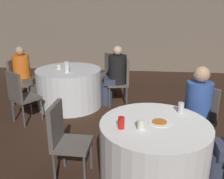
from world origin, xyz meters
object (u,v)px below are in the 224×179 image
Objects in this scene: bottle_far at (67,67)px; table_near at (153,154)px; chair_far_southwest at (20,93)px; pizza_plate_near at (159,122)px; chair_near_northeast at (200,114)px; chair_far_east at (122,78)px; soda_can_silver at (181,108)px; soda_can_red at (121,123)px; chair_near_west at (64,135)px; table_far at (69,88)px; person_orange_shirt at (26,76)px; chair_far_west at (18,78)px; chair_far_northeast at (108,70)px; person_black_shirt at (114,75)px; person_blue_shirt at (195,113)px.

table_near is at bearing -52.59° from bottle_far.
pizza_plate_near is at bearing 3.95° from chair_far_southwest.
chair_near_northeast is 1.97m from chair_far_east.
chair_far_east is at bearing -13.99° from chair_near_northeast.
chair_far_east is 2.22m from soda_can_silver.
soda_can_red is (-1.00, -0.90, 0.27)m from chair_near_northeast.
bottle_far reaches higher than chair_far_east.
chair_near_west is 1.00× the size of chair_far_southwest.
table_near is at bearing -178.78° from chair_far_east.
table_far is 1.06m from chair_far_southwest.
soda_can_red is at bearing 82.69° from chair_near_northeast.
chair_near_west is at bearing 33.88° from person_orange_shirt.
table_far is at bearing 90.00° from chair_far_east.
pizza_plate_near is 1.90× the size of soda_can_red.
chair_far_east is 1.93m from chair_far_southwest.
table_far is at bearing 125.03° from table_near.
chair_far_west is 7.40× the size of soda_can_silver.
chair_far_northeast is at bearing 58.02° from bottle_far.
chair_near_northeast is 7.40× the size of soda_can_silver.
person_orange_shirt reaches higher than chair_far_east.
person_orange_shirt is at bearing 137.69° from table_near.
chair_far_east is 0.77× the size of person_orange_shirt.
soda_can_red is at bearing 76.98° from chair_near_west.
person_black_shirt reaches higher than chair_far_west.
chair_near_northeast is (1.65, 0.74, 0.00)m from chair_near_west.
chair_far_west is (-2.07, -0.18, 0.00)m from chair_far_east.
pizza_plate_near is (-0.50, -0.62, 0.14)m from person_blue_shirt.
table_far is at bearing 90.00° from chair_far_west.
chair_far_southwest is 2.08m from chair_far_northeast.
chair_far_west reaches higher than soda_can_red.
table_near is 1.30× the size of chair_far_west.
person_black_shirt is (1.47, 1.02, 0.07)m from chair_far_southwest.
bottle_far is at bearing -80.51° from table_far.
person_orange_shirt is 1.76m from person_black_shirt.
chair_far_east is 2.02m from person_blue_shirt.
chair_far_southwest is 7.40× the size of soda_can_silver.
chair_near_northeast is at bearing 23.47° from chair_far_southwest.
person_blue_shirt is at bearing -36.57° from table_far.
chair_near_west is 0.77× the size of person_orange_shirt.
chair_far_northeast is (1.27, 1.65, 0.00)m from chair_far_southwest.
pizza_plate_near is at bearing 147.39° from chair_far_northeast.
pizza_plate_near is at bearing 27.28° from table_near.
soda_can_red reaches higher than table_near.
person_blue_shirt is (2.95, -1.55, 0.02)m from person_orange_shirt.
chair_far_southwest and chair_far_northeast have the same top height.
chair_far_west is at bearing -90.00° from person_orange_shirt.
chair_far_west is 0.98m from chair_far_southwest.
soda_can_silver is at bearing 48.01° from pizza_plate_near.
chair_far_northeast is (-0.35, 0.60, 0.00)m from chair_far_east.
chair_far_east is at bearing 67.74° from chair_far_southwest.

